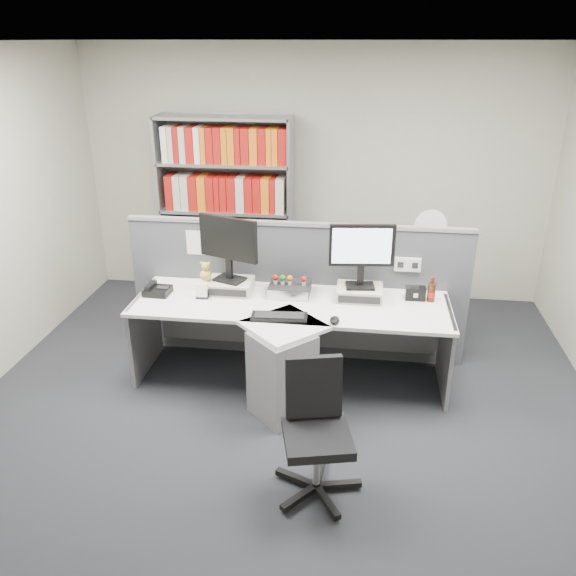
# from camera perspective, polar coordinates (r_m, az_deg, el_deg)

# --- Properties ---
(ground) EXTENTS (5.50, 5.50, 0.00)m
(ground) POSITION_cam_1_polar(r_m,az_deg,el_deg) (4.47, -1.12, -14.23)
(ground) COLOR #292A30
(ground) RESTS_ON ground
(room_shell) EXTENTS (5.04, 5.54, 2.72)m
(room_shell) POSITION_cam_1_polar(r_m,az_deg,el_deg) (3.67, -1.34, 8.56)
(room_shell) COLOR #AFAE9C
(room_shell) RESTS_ON ground
(partition) EXTENTS (3.00, 0.08, 1.27)m
(partition) POSITION_cam_1_polar(r_m,az_deg,el_deg) (5.22, 0.91, -0.17)
(partition) COLOR #474951
(partition) RESTS_ON ground
(desk) EXTENTS (2.60, 1.20, 0.72)m
(desk) POSITION_cam_1_polar(r_m,az_deg,el_deg) (4.72, -0.09, -5.45)
(desk) COLOR white
(desk) RESTS_ON ground
(monitor_riser_left) EXTENTS (0.38, 0.31, 0.10)m
(monitor_riser_left) POSITION_cam_1_polar(r_m,az_deg,el_deg) (5.01, -5.67, 0.21)
(monitor_riser_left) COLOR beige
(monitor_riser_left) RESTS_ON desk
(monitor_riser_right) EXTENTS (0.38, 0.31, 0.10)m
(monitor_riser_right) POSITION_cam_1_polar(r_m,az_deg,el_deg) (4.89, 6.99, -0.45)
(monitor_riser_right) COLOR beige
(monitor_riser_right) RESTS_ON desk
(monitor_left) EXTENTS (0.52, 0.25, 0.56)m
(monitor_left) POSITION_cam_1_polar(r_m,az_deg,el_deg) (4.88, -5.84, 4.35)
(monitor_left) COLOR black
(monitor_left) RESTS_ON monitor_riser_left
(monitor_right) EXTENTS (0.53, 0.19, 0.54)m
(monitor_right) POSITION_cam_1_polar(r_m,az_deg,el_deg) (4.76, 7.21, 3.65)
(monitor_right) COLOR black
(monitor_right) RESTS_ON monitor_riser_right
(desktop_pc) EXTENTS (0.34, 0.31, 0.09)m
(desktop_pc) POSITION_cam_1_polar(r_m,az_deg,el_deg) (4.94, 0.18, -0.08)
(desktop_pc) COLOR black
(desktop_pc) RESTS_ON desk
(figurines) EXTENTS (0.29, 0.05, 0.09)m
(figurines) POSITION_cam_1_polar(r_m,az_deg,el_deg) (4.89, -0.02, 0.89)
(figurines) COLOR beige
(figurines) RESTS_ON desktop_pc
(keyboard) EXTENTS (0.44, 0.19, 0.03)m
(keyboard) POSITION_cam_1_polar(r_m,az_deg,el_deg) (4.52, -0.86, -2.81)
(keyboard) COLOR black
(keyboard) RESTS_ON desk
(mouse) EXTENTS (0.07, 0.12, 0.04)m
(mouse) POSITION_cam_1_polar(r_m,az_deg,el_deg) (4.46, 4.57, -3.15)
(mouse) COLOR black
(mouse) RESTS_ON desk
(desk_phone) EXTENTS (0.22, 0.20, 0.09)m
(desk_phone) POSITION_cam_1_polar(r_m,az_deg,el_deg) (5.06, -12.66, -0.22)
(desk_phone) COLOR black
(desk_phone) RESTS_ON desk
(desk_calendar) EXTENTS (0.10, 0.08, 0.13)m
(desk_calendar) POSITION_cam_1_polar(r_m,az_deg,el_deg) (4.91, -8.36, -0.39)
(desk_calendar) COLOR black
(desk_calendar) RESTS_ON desk
(plush_toy) EXTENTS (0.10, 0.10, 0.17)m
(plush_toy) POSITION_cam_1_polar(r_m,az_deg,el_deg) (4.99, -8.05, 1.49)
(plush_toy) COLOR gold
(plush_toy) RESTS_ON monitor_riser_left
(speaker) EXTENTS (0.17, 0.09, 0.11)m
(speaker) POSITION_cam_1_polar(r_m,az_deg,el_deg) (4.94, 12.32, -0.50)
(speaker) COLOR black
(speaker) RESTS_ON desk
(cola_bottle) EXTENTS (0.07, 0.07, 0.22)m
(cola_bottle) POSITION_cam_1_polar(r_m,az_deg,el_deg) (4.93, 13.82, -0.38)
(cola_bottle) COLOR #3F190A
(cola_bottle) RESTS_ON desk
(shelving_unit) EXTENTS (1.41, 0.40, 2.00)m
(shelving_unit) POSITION_cam_1_polar(r_m,az_deg,el_deg) (6.37, -5.98, 7.21)
(shelving_unit) COLOR gray
(shelving_unit) RESTS_ON ground
(filing_cabinet) EXTENTS (0.45, 0.61, 0.70)m
(filing_cabinet) POSITION_cam_1_polar(r_m,az_deg,el_deg) (6.03, 13.10, -0.56)
(filing_cabinet) COLOR gray
(filing_cabinet) RESTS_ON ground
(desk_fan) EXTENTS (0.31, 0.18, 0.52)m
(desk_fan) POSITION_cam_1_polar(r_m,az_deg,el_deg) (5.79, 13.70, 5.58)
(desk_fan) COLOR white
(desk_fan) RESTS_ON filing_cabinet
(office_chair) EXTENTS (0.58, 0.57, 0.87)m
(office_chair) POSITION_cam_1_polar(r_m,az_deg,el_deg) (3.79, 2.74, -13.25)
(office_chair) COLOR silver
(office_chair) RESTS_ON ground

